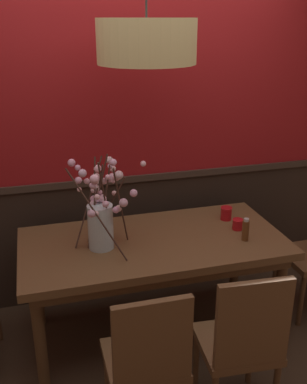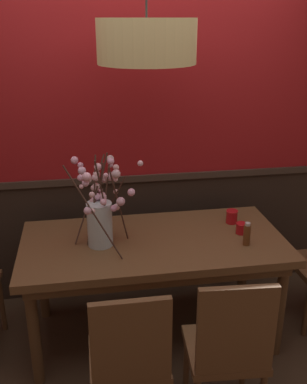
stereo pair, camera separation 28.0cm
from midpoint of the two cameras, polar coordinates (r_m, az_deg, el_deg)
ground_plane at (r=3.39m, az=2.49°, el=-17.54°), size 24.00×24.00×0.00m
back_wall at (r=3.37m, az=0.56°, el=7.98°), size 4.29×0.14×2.71m
dining_table at (r=3.01m, az=2.69°, el=-7.65°), size 1.74×0.85×0.75m
chair_far_side_left at (r=3.81m, az=-4.36°, el=-3.69°), size 0.47×0.47×0.90m
chair_near_side_right at (r=2.49m, az=12.94°, el=-18.86°), size 0.43×0.42×0.97m
chair_near_side_left at (r=2.40m, az=0.46°, el=-20.53°), size 0.41×0.40×0.94m
vase_with_blossoms at (r=2.82m, az=-3.99°, el=-2.85°), size 0.47×0.62×0.61m
candle_holder_nearer_center at (r=3.12m, az=13.69°, el=-4.56°), size 0.08×0.08×0.08m
candle_holder_nearer_edge at (r=3.26m, az=12.41°, el=-3.14°), size 0.08×0.08×0.10m
condiment_bottle at (r=2.97m, az=14.53°, el=-5.32°), size 0.05×0.05×0.16m
pendant_lamp at (r=2.64m, az=2.32°, el=18.67°), size 0.57×0.57×0.83m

